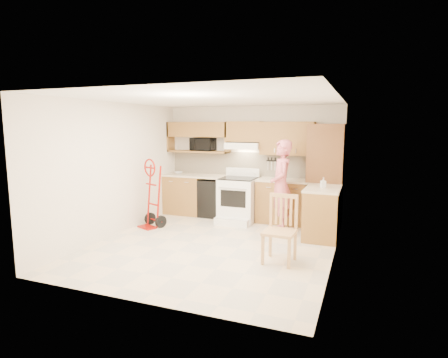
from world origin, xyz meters
The scene contains 28 objects.
floor centered at (0.00, 0.00, -0.01)m, with size 4.00×4.50×0.02m, color beige.
ceiling centered at (0.00, 0.00, 2.51)m, with size 4.00×4.50×0.02m, color white.
wall_back centered at (0.00, 2.26, 1.25)m, with size 4.00×0.02×2.50m, color beige.
wall_front centered at (0.00, -2.26, 1.25)m, with size 4.00×0.02×2.50m, color beige.
wall_left centered at (-2.01, 0.00, 1.25)m, with size 0.02×4.50×2.50m, color beige.
wall_right centered at (2.01, 0.00, 1.25)m, with size 0.02×4.50×2.50m, color beige.
backsplash centered at (0.00, 2.23, 1.20)m, with size 3.92×0.03×0.55m, color beige.
lower_cab_left centered at (-1.55, 1.95, 0.45)m, with size 0.90×0.60×0.90m, color brown.
dishwasher centered at (-0.80, 1.95, 0.42)m, with size 0.60×0.60×0.85m, color black.
lower_cab_right centered at (0.83, 1.95, 0.45)m, with size 1.14×0.60×0.90m, color brown.
countertop_left centered at (-1.25, 1.95, 0.92)m, with size 1.50×0.63×0.04m, color beige.
countertop_right centered at (0.83, 1.95, 0.92)m, with size 1.14×0.63×0.04m, color beige.
cab_return_right centered at (1.70, 1.15, 0.45)m, with size 0.60×1.00×0.90m, color brown.
countertop_return centered at (1.70, 1.15, 0.92)m, with size 0.63×1.00×0.04m, color beige.
pantry_tall centered at (1.65, 1.95, 1.05)m, with size 0.70×0.60×2.10m, color brown.
upper_cab_left centered at (-1.25, 2.08, 1.98)m, with size 1.50×0.33×0.34m, color brown.
upper_shelf_mw centered at (-1.25, 2.08, 1.47)m, with size 1.50×0.33×0.04m, color brown.
upper_cab_center centered at (-0.12, 2.08, 1.94)m, with size 0.76×0.33×0.44m, color brown.
upper_cab_right centered at (0.83, 2.08, 1.80)m, with size 1.14×0.33×0.70m, color brown.
range_hood centered at (-0.12, 2.02, 1.63)m, with size 0.76×0.46×0.14m, color white.
knife_strip centered at (0.55, 2.21, 1.24)m, with size 0.40×0.05×0.29m, color black, non-canonical shape.
microwave centered at (-1.13, 2.08, 1.64)m, with size 0.54×0.37×0.30m, color black.
range centered at (-0.14, 1.66, 0.57)m, with size 0.77×1.01×1.13m, color white, non-canonical shape.
person centered at (0.90, 1.25, 0.90)m, with size 0.66×0.43×1.80m, color #C15B66.
hand_truck centered at (-1.65, 0.62, 0.64)m, with size 0.50×0.46×1.27m, color #9E1007, non-canonical shape.
dining_chair centered at (1.24, -0.39, 0.51)m, with size 0.46×0.50×1.03m, color tan, non-canonical shape.
soap_bottle centered at (1.70, 1.14, 1.03)m, with size 0.09×0.09×0.19m, color white.
bowl centered at (-1.71, 1.95, 0.96)m, with size 0.19×0.19×0.05m, color white.
Camera 1 is at (2.38, -5.69, 2.06)m, focal length 29.40 mm.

